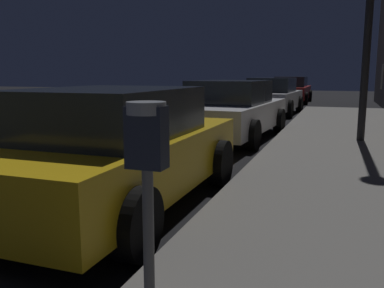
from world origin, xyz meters
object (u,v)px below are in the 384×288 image
Objects in this scene: parking_meter at (147,167)px; car_white at (231,110)px; car_yellow_cab at (114,148)px; car_silver at (272,96)px; car_red at (291,90)px.

parking_meter reaches higher than car_white.
car_yellow_cab is 12.24m from car_silver.
car_yellow_cab and car_silver have the same top height.
car_white is 6.63m from car_silver.
parking_meter is 0.29× the size of car_red.
car_silver is at bearing 96.32° from parking_meter.
parking_meter is 0.28× the size of car_white.
parking_meter is 2.99m from car_yellow_cab.
car_white is 1.11× the size of car_silver.
car_white is (-1.63, 8.09, -0.45)m from parking_meter.
car_yellow_cab is (-1.63, 2.47, -0.43)m from parking_meter.
car_red is (0.00, 6.94, -0.00)m from car_silver.
car_red is at bearing 90.00° from car_white.
car_red is (-1.63, 21.66, -0.45)m from parking_meter.
parking_meter reaches higher than car_silver.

